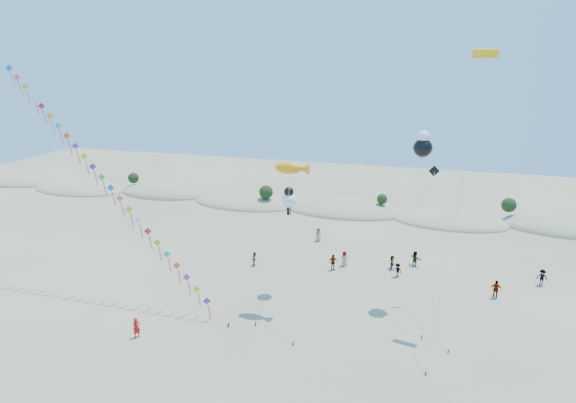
{
  "coord_description": "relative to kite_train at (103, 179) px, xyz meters",
  "views": [
    {
      "loc": [
        12.14,
        -26.09,
        22.59
      ],
      "look_at": [
        0.32,
        14.0,
        10.27
      ],
      "focal_mm": 30.0,
      "sensor_mm": 36.0,
      "label": 1
    }
  ],
  "objects": [
    {
      "name": "cartoon_kite_low",
      "position": [
        16.96,
        5.34,
        -2.05
      ],
      "size": [
        1.54,
        8.56,
        10.8
      ],
      "color": "#3F2D1E",
      "rests_on": "ground"
    },
    {
      "name": "dune_ridge",
      "position": [
        18.53,
        33.45,
        -11.57
      ],
      "size": [
        145.3,
        11.49,
        5.57
      ],
      "color": "gray",
      "rests_on": "ground"
    },
    {
      "name": "ground",
      "position": [
        17.47,
        -11.69,
        -11.68
      ],
      "size": [
        160.0,
        160.0,
        0.0
      ],
      "primitive_type": "plane",
      "color": "#7E7157",
      "rests_on": "ground"
    },
    {
      "name": "fish_kite",
      "position": [
        18.12,
        2.45,
        1.65
      ],
      "size": [
        3.74,
        7.48,
        13.91
      ],
      "color": "#3F2D1E",
      "rests_on": "ground"
    },
    {
      "name": "flyer_foreground",
      "position": [
        7.2,
        -6.99,
        -10.79
      ],
      "size": [
        0.7,
        0.78,
        1.79
      ],
      "primitive_type": "imported",
      "rotation": [
        0.0,
        0.0,
        1.05
      ],
      "color": "red",
      "rests_on": "ground"
    },
    {
      "name": "parafoil_kite",
      "position": [
        33.27,
        4.32,
        10.68
      ],
      "size": [
        3.61,
        10.47,
        23.45
      ],
      "color": "#3F2D1E",
      "rests_on": "ground"
    },
    {
      "name": "beachgoers",
      "position": [
        27.25,
        12.92,
        -10.82
      ],
      "size": [
        31.42,
        10.82,
        1.87
      ],
      "color": "slate",
      "rests_on": "ground"
    },
    {
      "name": "dark_kite",
      "position": [
        30.88,
        5.23,
        -2.35
      ],
      "size": [
        2.72,
        9.93,
        13.23
      ],
      "color": "#3F2D1E",
      "rests_on": "ground"
    },
    {
      "name": "cartoon_kite_high",
      "position": [
        29.14,
        6.82,
        3.49
      ],
      "size": [
        2.28,
        8.07,
        16.55
      ],
      "color": "#3F2D1E",
      "rests_on": "ground"
    },
    {
      "name": "kite_train",
      "position": [
        0.0,
        0.0,
        0.0
      ],
      "size": [
        26.59,
        6.36,
        22.52
      ],
      "color": "#3F2D1E",
      "rests_on": "ground"
    }
  ]
}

